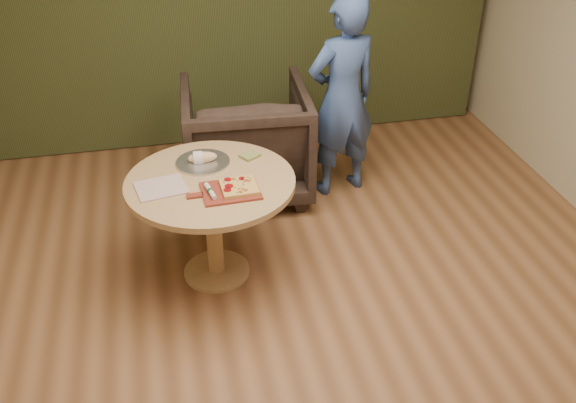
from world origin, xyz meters
The scene contains 11 objects.
room_shell centered at (0.00, 0.00, 1.40)m, with size 5.04×6.04×2.84m.
pedestal_table centered at (-0.42, 0.82, 0.61)m, with size 1.08×1.08×0.75m.
pizza_paddle centered at (-0.32, 0.64, 0.76)m, with size 0.45×0.29×0.01m.
flatbread_pizza centered at (-0.25, 0.65, 0.78)m, with size 0.23×0.23×0.04m.
cutlery_roll centered at (-0.43, 0.63, 0.78)m, with size 0.06×0.20×0.03m.
newspaper centered at (-0.72, 0.78, 0.76)m, with size 0.30×0.25×0.01m, color white.
serving_tray centered at (-0.44, 1.04, 0.76)m, with size 0.36×0.36×0.02m.
bread_roll centered at (-0.45, 1.04, 0.79)m, with size 0.19×0.09×0.09m.
green_packet centered at (-0.12, 1.06, 0.76)m, with size 0.12×0.10×0.02m, color olive.
armchair centered at (-0.02, 1.87, 0.50)m, with size 0.98×0.91×1.00m, color black.
person_standing centered at (0.72, 1.73, 0.81)m, with size 0.59×0.39×1.63m, color #385390.
Camera 1 is at (-0.67, -2.70, 2.82)m, focal length 40.00 mm.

